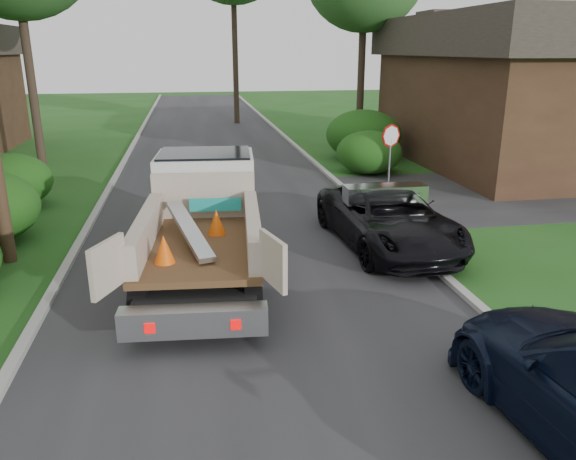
# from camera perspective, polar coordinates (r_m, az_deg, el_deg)

# --- Properties ---
(ground) EXTENTS (120.00, 120.00, 0.00)m
(ground) POSITION_cam_1_polar(r_m,az_deg,el_deg) (9.61, -1.58, -11.73)
(ground) COLOR #1E4F16
(ground) RESTS_ON ground
(road) EXTENTS (8.00, 90.00, 0.02)m
(road) POSITION_cam_1_polar(r_m,az_deg,el_deg) (18.92, -6.01, 3.25)
(road) COLOR #28282B
(road) RESTS_ON ground
(side_street) EXTENTS (16.00, 7.00, 0.02)m
(side_street) POSITION_cam_1_polar(r_m,az_deg,el_deg) (22.24, 26.83, 3.62)
(side_street) COLOR #28282B
(side_street) RESTS_ON ground
(curb_left) EXTENTS (0.20, 90.00, 0.12)m
(curb_left) POSITION_cam_1_polar(r_m,az_deg,el_deg) (19.09, -18.39, 2.73)
(curb_left) COLOR #9E9E99
(curb_left) RESTS_ON ground
(curb_right) EXTENTS (0.20, 90.00, 0.12)m
(curb_right) POSITION_cam_1_polar(r_m,az_deg,el_deg) (19.59, 6.06, 3.93)
(curb_right) COLOR #9E9E99
(curb_right) RESTS_ON ground
(stop_sign) EXTENTS (0.71, 0.32, 2.48)m
(stop_sign) POSITION_cam_1_polar(r_m,az_deg,el_deg) (18.65, 10.36, 8.42)
(stop_sign) COLOR slate
(stop_sign) RESTS_ON ground
(house_right) EXTENTS (9.72, 12.96, 6.20)m
(house_right) POSITION_cam_1_polar(r_m,az_deg,el_deg) (26.45, 23.18, 13.05)
(house_right) COLOR #3B2518
(house_right) RESTS_ON ground
(hedge_left_c) EXTENTS (2.60, 2.60, 1.70)m
(hedge_left_c) POSITION_cam_1_polar(r_m,az_deg,el_deg) (19.51, -26.49, 4.47)
(hedge_left_c) COLOR #1B400E
(hedge_left_c) RESTS_ON ground
(hedge_right_a) EXTENTS (2.60, 2.60, 1.70)m
(hedge_right_a) POSITION_cam_1_polar(r_m,az_deg,el_deg) (22.73, 8.23, 7.82)
(hedge_right_a) COLOR #1B400E
(hedge_right_a) RESTS_ON ground
(hedge_right_b) EXTENTS (3.38, 3.38, 2.21)m
(hedge_right_b) POSITION_cam_1_polar(r_m,az_deg,el_deg) (25.72, 7.69, 9.57)
(hedge_right_b) COLOR #1B400E
(hedge_right_b) RESTS_ON ground
(flatbed_truck) EXTENTS (3.15, 6.57, 2.42)m
(flatbed_truck) POSITION_cam_1_polar(r_m,az_deg,el_deg) (12.72, -8.54, 2.01)
(flatbed_truck) COLOR black
(flatbed_truck) RESTS_ON ground
(black_pickup) EXTENTS (2.74, 5.40, 1.46)m
(black_pickup) POSITION_cam_1_polar(r_m,az_deg,el_deg) (14.22, 10.19, 1.17)
(black_pickup) COLOR black
(black_pickup) RESTS_ON ground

